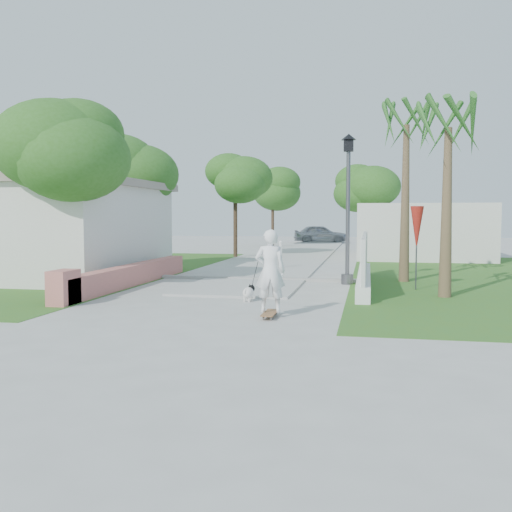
% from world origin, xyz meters
% --- Properties ---
extents(ground, '(90.00, 90.00, 0.00)m').
position_xyz_m(ground, '(0.00, 0.00, 0.00)').
color(ground, '#B7B7B2').
rests_on(ground, ground).
extents(path_strip, '(3.20, 36.00, 0.06)m').
position_xyz_m(path_strip, '(0.00, 20.00, 0.03)').
color(path_strip, '#B7B7B2').
rests_on(path_strip, ground).
extents(curb, '(6.50, 0.25, 0.10)m').
position_xyz_m(curb, '(0.00, 6.00, 0.05)').
color(curb, '#999993').
rests_on(curb, ground).
extents(grass_left, '(8.00, 20.00, 0.01)m').
position_xyz_m(grass_left, '(-7.00, 8.00, 0.01)').
color(grass_left, '#3F6C22').
rests_on(grass_left, ground).
extents(grass_right, '(8.00, 20.00, 0.01)m').
position_xyz_m(grass_right, '(7.00, 8.00, 0.01)').
color(grass_right, '#3F6C22').
rests_on(grass_right, ground).
extents(pink_wall, '(0.45, 8.20, 0.80)m').
position_xyz_m(pink_wall, '(-3.30, 3.55, 0.31)').
color(pink_wall, '#CD7169').
rests_on(pink_wall, ground).
extents(house_left, '(8.40, 7.40, 3.23)m').
position_xyz_m(house_left, '(-8.00, 6.00, 1.64)').
color(house_left, silver).
rests_on(house_left, ground).
extents(lattice_fence, '(0.35, 7.00, 1.50)m').
position_xyz_m(lattice_fence, '(3.40, 5.00, 0.54)').
color(lattice_fence, white).
rests_on(lattice_fence, ground).
extents(building_right, '(6.00, 8.00, 2.60)m').
position_xyz_m(building_right, '(6.00, 18.00, 1.30)').
color(building_right, silver).
rests_on(building_right, ground).
extents(street_lamp, '(0.44, 0.44, 4.44)m').
position_xyz_m(street_lamp, '(2.90, 5.50, 2.43)').
color(street_lamp, '#59595E').
rests_on(street_lamp, ground).
extents(bollard, '(0.14, 0.14, 1.09)m').
position_xyz_m(bollard, '(0.20, 10.00, 0.58)').
color(bollard, white).
rests_on(bollard, ground).
extents(patio_umbrella, '(0.36, 0.36, 2.30)m').
position_xyz_m(patio_umbrella, '(4.80, 4.50, 1.69)').
color(patio_umbrella, '#59595E').
rests_on(patio_umbrella, ground).
extents(tree_left_near, '(3.60, 3.60, 5.28)m').
position_xyz_m(tree_left_near, '(-4.48, 2.98, 3.82)').
color(tree_left_near, '#4C3826').
rests_on(tree_left_near, ground).
extents(tree_left_mid, '(3.20, 3.20, 4.85)m').
position_xyz_m(tree_left_mid, '(-5.48, 8.48, 3.50)').
color(tree_left_mid, '#4C3826').
rests_on(tree_left_mid, ground).
extents(tree_path_left, '(3.40, 3.40, 5.23)m').
position_xyz_m(tree_path_left, '(-2.98, 15.98, 3.82)').
color(tree_path_left, '#4C3826').
rests_on(tree_path_left, ground).
extents(tree_path_right, '(3.00, 3.00, 4.79)m').
position_xyz_m(tree_path_right, '(3.22, 19.98, 3.49)').
color(tree_path_right, '#4C3826').
rests_on(tree_path_right, ground).
extents(tree_path_far, '(3.20, 3.20, 5.17)m').
position_xyz_m(tree_path_far, '(-2.78, 25.98, 3.82)').
color(tree_path_far, '#4C3826').
rests_on(tree_path_far, ground).
extents(palm_far, '(1.80, 1.80, 5.30)m').
position_xyz_m(palm_far, '(4.60, 6.50, 4.48)').
color(palm_far, brown).
rests_on(palm_far, ground).
extents(palm_near, '(1.80, 1.80, 4.70)m').
position_xyz_m(palm_near, '(5.40, 3.20, 3.95)').
color(palm_near, brown).
rests_on(palm_near, ground).
extents(skateboarder, '(1.20, 2.66, 1.76)m').
position_xyz_m(skateboarder, '(1.18, 0.39, 0.77)').
color(skateboarder, '#98633D').
rests_on(skateboarder, ground).
extents(dog, '(0.32, 0.57, 0.40)m').
position_xyz_m(dog, '(0.72, 1.59, 0.21)').
color(dog, white).
rests_on(dog, ground).
extents(parked_car, '(4.26, 2.37, 1.37)m').
position_xyz_m(parked_car, '(-0.11, 31.94, 0.69)').
color(parked_car, '#A1A4A9').
rests_on(parked_car, ground).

